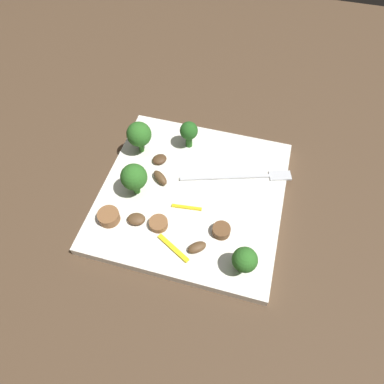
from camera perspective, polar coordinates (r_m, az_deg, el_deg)
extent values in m
plane|color=#4C3826|center=(0.55, 0.00, -0.94)|extent=(1.40, 1.40, 0.00)
cube|color=white|center=(0.55, 0.00, -0.47)|extent=(0.28, 0.28, 0.02)
cube|color=silver|center=(0.56, 5.45, 2.42)|extent=(0.14, 0.05, 0.00)
cube|color=silver|center=(0.57, 14.41, 2.65)|extent=(0.04, 0.03, 0.00)
cylinder|color=#296420|center=(0.59, -0.51, 8.66)|extent=(0.01, 0.01, 0.03)
sphere|color=#235B1E|center=(0.57, -0.53, 10.15)|extent=(0.03, 0.03, 0.03)
cylinder|color=#347525|center=(0.47, 8.44, -12.04)|extent=(0.01, 0.01, 0.02)
sphere|color=#2D6B23|center=(0.45, 8.77, -11.05)|extent=(0.03, 0.03, 0.03)
cylinder|color=#347525|center=(0.53, -9.26, 0.90)|extent=(0.01, 0.01, 0.03)
sphere|color=#2D6B23|center=(0.52, -9.63, 2.48)|extent=(0.04, 0.04, 0.04)
cylinder|color=#347525|center=(0.59, -8.48, 7.74)|extent=(0.01, 0.01, 0.03)
sphere|color=#2D6B23|center=(0.57, -8.80, 9.46)|extent=(0.04, 0.04, 0.04)
cylinder|color=brown|center=(0.52, -13.65, -4.00)|extent=(0.04, 0.04, 0.02)
cylinder|color=brown|center=(0.50, 4.89, -6.38)|extent=(0.03, 0.03, 0.01)
cylinder|color=brown|center=(0.51, -5.59, -5.24)|extent=(0.04, 0.04, 0.01)
ellipsoid|color=brown|center=(0.55, -5.31, 2.39)|extent=(0.03, 0.03, 0.01)
ellipsoid|color=brown|center=(0.51, -9.23, -4.45)|extent=(0.03, 0.03, 0.01)
ellipsoid|color=brown|center=(0.49, 0.84, -9.16)|extent=(0.03, 0.03, 0.01)
ellipsoid|color=#4C331E|center=(0.58, -5.41, 5.44)|extent=(0.03, 0.03, 0.01)
cube|color=yellow|center=(0.49, -3.52, -9.18)|extent=(0.05, 0.03, 0.00)
cube|color=yellow|center=(0.52, -1.18, -2.50)|extent=(0.05, 0.01, 0.00)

